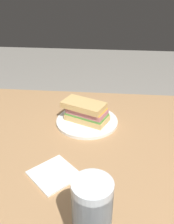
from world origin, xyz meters
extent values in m
cube|color=tan|center=(0.00, 0.00, 0.73)|extent=(1.57, 0.95, 0.04)
cylinder|color=white|center=(0.06, -0.18, 0.76)|extent=(0.25, 0.25, 0.01)
cube|color=#DBB26B|center=(0.06, -0.18, 0.77)|extent=(0.19, 0.15, 0.02)
cube|color=#599E3F|center=(0.06, -0.18, 0.79)|extent=(0.18, 0.14, 0.01)
cube|color=#C6727A|center=(0.06, -0.18, 0.80)|extent=(0.18, 0.14, 0.02)
cube|color=yellow|center=(0.06, -0.18, 0.82)|extent=(0.17, 0.13, 0.01)
cube|color=#DBB26B|center=(0.08, -0.18, 0.83)|extent=(0.19, 0.15, 0.02)
cylinder|color=silver|center=(0.00, 0.37, 0.83)|extent=(0.08, 0.08, 0.09)
cylinder|color=silver|center=(0.00, 0.37, 0.85)|extent=(0.08, 0.08, 0.09)
cylinder|color=silver|center=(0.00, 0.37, 0.87)|extent=(0.08, 0.08, 0.09)
cylinder|color=silver|center=(0.00, 0.37, 0.89)|extent=(0.08, 0.08, 0.09)
cylinder|color=silver|center=(0.00, 0.37, 0.90)|extent=(0.08, 0.08, 0.09)
cube|color=white|center=(0.14, 0.14, 0.75)|extent=(0.18, 0.18, 0.01)
camera|label=1|loc=(-0.02, 0.73, 1.31)|focal=40.83mm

